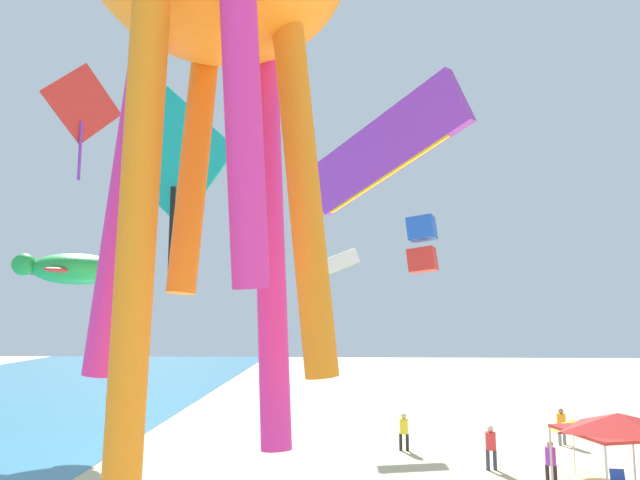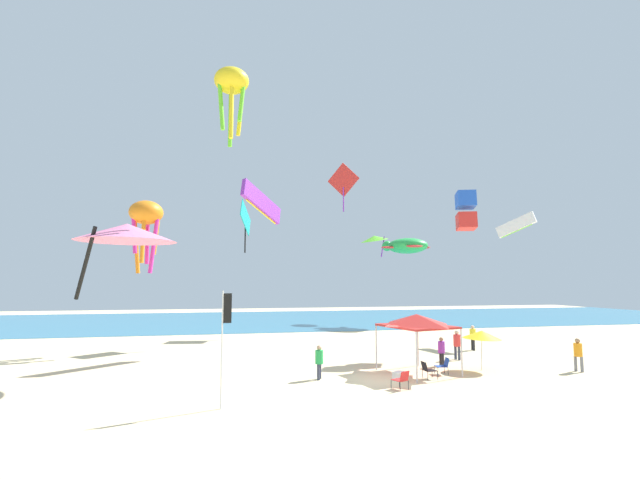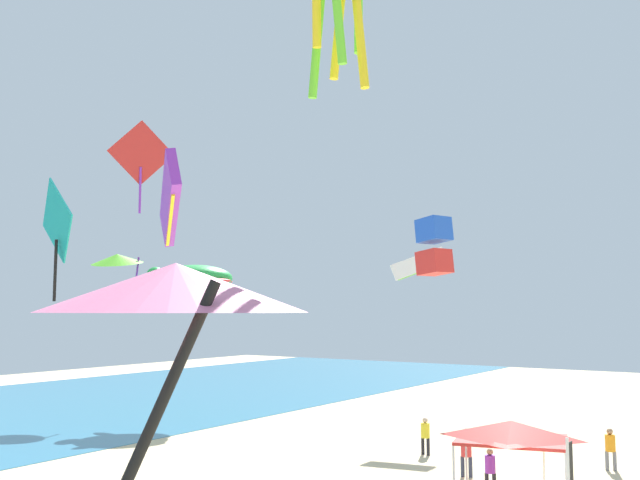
% 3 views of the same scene
% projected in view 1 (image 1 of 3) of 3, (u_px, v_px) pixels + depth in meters
% --- Properties ---
extents(canopy_tent, '(3.56, 4.00, 2.98)m').
position_uv_depth(canopy_tent, '(619.00, 423.00, 18.33)').
color(canopy_tent, '#B7B7BC').
rests_on(canopy_tent, ground).
extents(beach_umbrella, '(2.00, 1.99, 2.11)m').
position_uv_depth(beach_umbrella, '(573.00, 425.00, 21.89)').
color(beach_umbrella, silver).
rests_on(beach_umbrella, ground).
extents(person_watching_sky, '(0.40, 0.44, 1.67)m').
position_uv_depth(person_watching_sky, '(404.00, 429.00, 25.28)').
color(person_watching_sky, black).
rests_on(person_watching_sky, ground).
extents(person_by_tent, '(0.41, 0.46, 1.74)m').
position_uv_depth(person_by_tent, '(491.00, 444.00, 22.23)').
color(person_by_tent, '#33384C').
rests_on(person_by_tent, ground).
extents(person_far_stroller, '(0.40, 0.42, 1.70)m').
position_uv_depth(person_far_stroller, '(561.00, 423.00, 26.36)').
color(person_far_stroller, slate).
rests_on(person_far_stroller, ground).
extents(person_beachcomber, '(0.38, 0.42, 1.58)m').
position_uv_depth(person_beachcomber, '(551.00, 459.00, 20.28)').
color(person_beachcomber, black).
rests_on(person_beachcomber, ground).
extents(kite_parafoil_white, '(1.91, 2.85, 1.94)m').
position_uv_depth(kite_parafoil_white, '(337.00, 263.00, 32.36)').
color(kite_parafoil_white, white).
extents(kite_diamond_teal, '(0.95, 2.82, 4.19)m').
position_uv_depth(kite_diamond_teal, '(174.00, 164.00, 11.53)').
color(kite_diamond_teal, teal).
extents(kite_turtle_green, '(5.88, 5.86, 1.77)m').
position_uv_depth(kite_turtle_green, '(74.00, 269.00, 29.53)').
color(kite_turtle_green, green).
extents(kite_box_blue, '(1.56, 1.63, 2.66)m').
position_uv_depth(kite_box_blue, '(422.00, 244.00, 25.57)').
color(kite_box_blue, blue).
extents(kite_parafoil_purple, '(2.98, 3.57, 2.63)m').
position_uv_depth(kite_parafoil_purple, '(383.00, 150.00, 12.31)').
color(kite_parafoil_purple, purple).
extents(kite_diamond_red, '(2.70, 2.14, 4.84)m').
position_uv_depth(kite_diamond_red, '(83.00, 108.00, 22.03)').
color(kite_diamond_red, red).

